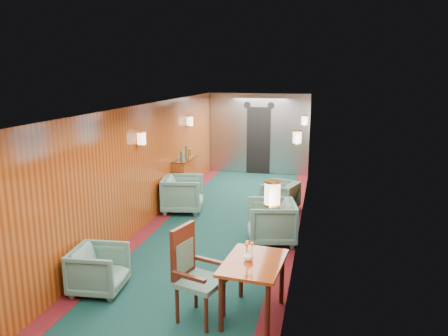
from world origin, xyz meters
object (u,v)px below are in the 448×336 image
object	(u,v)px
side_chair	(193,270)
armchair_right_far	(280,196)
armchair_right_near	(271,222)
armchair_left_near	(99,270)
credenza	(185,178)
armchair_left_far	(183,194)
dining_table	(253,270)

from	to	relation	value
side_chair	armchair_right_far	world-z (taller)	side_chair
armchair_right_near	armchair_right_far	xyz separation A→B (m)	(-0.04, 1.89, -0.06)
side_chair	armchair_left_near	size ratio (longest dim) A/B	1.67
side_chair	credenza	bearing A→B (deg)	125.49
armchair_left_far	armchair_right_near	world-z (taller)	armchair_left_far
credenza	armchair_right_near	xyz separation A→B (m)	(2.39, -2.39, -0.12)
credenza	armchair_right_far	bearing A→B (deg)	-11.90
dining_table	armchair_left_near	world-z (taller)	dining_table
dining_table	credenza	world-z (taller)	credenza
dining_table	armchair_right_far	distance (m)	4.41
credenza	armchair_right_near	world-z (taller)	credenza
armchair_left_near	armchair_left_far	world-z (taller)	armchair_left_far
credenza	armchair_left_far	xyz separation A→B (m)	(0.28, -1.03, -0.11)
armchair_right_far	armchair_right_near	bearing A→B (deg)	19.11
dining_table	armchair_right_far	xyz separation A→B (m)	(-0.11, 4.40, -0.30)
side_chair	credenza	distance (m)	5.36
armchair_left_near	armchair_right_near	distance (m)	3.15
armchair_left_near	armchair_right_near	bearing A→B (deg)	-47.40
side_chair	credenza	world-z (taller)	credenza
armchair_left_far	armchair_right_far	xyz separation A→B (m)	(2.07, 0.54, -0.07)
credenza	armchair_left_near	size ratio (longest dim) A/B	1.78
credenza	side_chair	bearing A→B (deg)	-71.10
credenza	armchair_right_near	size ratio (longest dim) A/B	1.50
armchair_right_near	armchair_right_far	distance (m)	1.89
side_chair	armchair_right_near	bearing A→B (deg)	92.95
armchair_left_far	credenza	bearing A→B (deg)	5.10
armchair_left_far	armchair_right_near	xyz separation A→B (m)	(2.10, -1.35, -0.01)
armchair_left_near	armchair_right_far	distance (m)	4.71
dining_table	side_chair	xyz separation A→B (m)	(-0.72, -0.17, 0.01)
dining_table	armchair_left_far	distance (m)	4.44
dining_table	armchair_right_near	world-z (taller)	armchair_right_near
armchair_right_far	armchair_left_near	bearing A→B (deg)	-8.21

